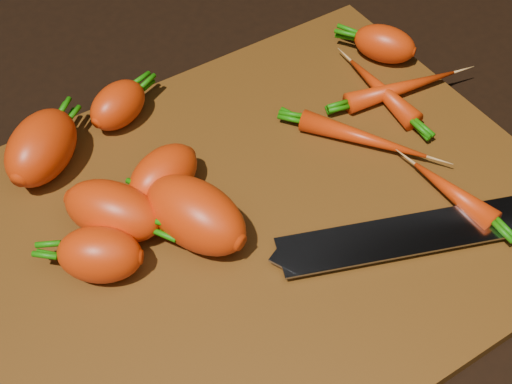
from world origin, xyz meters
TOP-DOWN VIEW (x-y plane):
  - ground at (0.00, 0.00)m, footprint 2.00×2.00m
  - cutting_board at (0.00, 0.00)m, footprint 0.50×0.40m
  - carrot_0 at (-0.14, 0.15)m, footprint 0.10×0.10m
  - carrot_1 at (-0.14, 0.02)m, footprint 0.08×0.08m
  - carrot_2 at (-0.11, 0.05)m, footprint 0.09×0.10m
  - carrot_3 at (-0.06, 0.01)m, footprint 0.08×0.11m
  - carrot_4 at (-0.06, 0.07)m, footprint 0.08×0.07m
  - carrot_5 at (-0.05, 0.17)m, footprint 0.07×0.06m
  - carrot_6 at (0.22, 0.11)m, footprint 0.07×0.08m
  - carrot_7 at (0.18, 0.06)m, footprint 0.03×0.10m
  - carrot_8 at (0.20, 0.05)m, footprint 0.12×0.04m
  - carrot_9 at (0.15, -0.08)m, footprint 0.03×0.09m
  - carrot_10 at (0.12, 0.02)m, footprint 0.08×0.11m
  - knife at (0.11, -0.10)m, footprint 0.35×0.16m

SIDE VIEW (x-z plane):
  - ground at x=0.00m, z-range -0.01..0.00m
  - cutting_board at x=0.00m, z-range 0.00..0.01m
  - knife at x=0.11m, z-range 0.01..0.03m
  - carrot_8 at x=0.20m, z-range 0.01..0.03m
  - carrot_10 at x=0.12m, z-range 0.01..0.03m
  - carrot_7 at x=0.18m, z-range 0.01..0.03m
  - carrot_9 at x=0.15m, z-range 0.01..0.03m
  - carrot_6 at x=0.22m, z-range 0.01..0.05m
  - carrot_5 at x=-0.05m, z-range 0.01..0.05m
  - carrot_4 at x=-0.06m, z-range 0.01..0.06m
  - carrot_1 at x=-0.14m, z-range 0.01..0.06m
  - carrot_2 at x=-0.11m, z-range 0.01..0.06m
  - carrot_0 at x=-0.14m, z-range 0.01..0.07m
  - carrot_3 at x=-0.06m, z-range 0.01..0.07m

